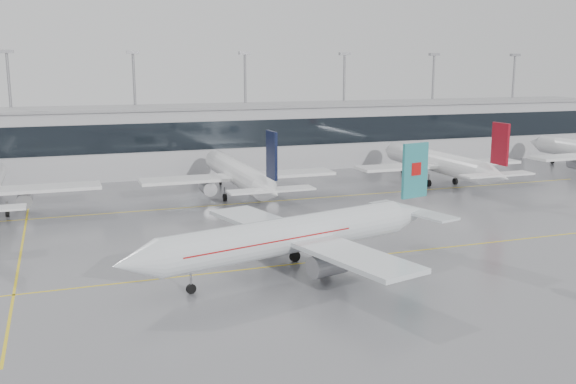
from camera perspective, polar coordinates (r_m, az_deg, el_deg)
name	(u,v)px	position (r m, az deg, el deg)	size (l,w,h in m)	color
ground	(327,260)	(66.80, 3.52, -6.09)	(320.00, 320.00, 0.00)	gray
taxi_line_main	(327,260)	(66.80, 3.52, -6.09)	(120.00, 0.25, 0.01)	yellow
taxi_line_north	(246,203)	(94.20, -3.72, -0.99)	(120.00, 0.25, 0.01)	yellow
taxi_line_cross	(21,250)	(76.25, -22.63, -4.76)	(0.25, 60.00, 0.01)	yellow
terminal	(199,139)	(123.94, -7.90, 4.66)	(180.00, 15.00, 12.00)	#A9A9AD
terminal_glass	(208,135)	(116.44, -7.14, 5.01)	(180.00, 0.20, 5.00)	black
terminal_roof	(198,107)	(123.40, -7.98, 7.52)	(182.00, 16.00, 0.40)	gray
light_masts	(192,99)	(129.21, -8.55, 8.17)	(156.40, 1.00, 22.60)	gray
air_canada_jet	(300,234)	(62.58, 1.08, -3.76)	(36.33, 29.58, 11.57)	silver
parked_jet_c	(239,174)	(96.99, -4.36, 1.58)	(29.64, 36.96, 11.72)	white
parked_jet_d	(439,163)	(111.42, 13.27, 2.56)	(29.64, 36.96, 11.72)	white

